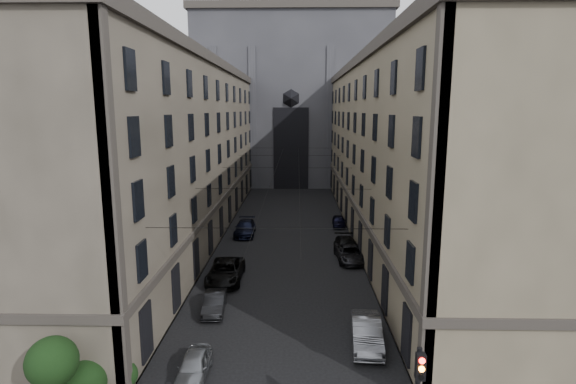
# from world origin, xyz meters

# --- Properties ---
(sidewalk_left) EXTENTS (7.00, 80.00, 0.15)m
(sidewalk_left) POSITION_xyz_m (-10.50, 36.00, 0.07)
(sidewalk_left) COLOR #383533
(sidewalk_left) RESTS_ON ground
(sidewalk_right) EXTENTS (7.00, 80.00, 0.15)m
(sidewalk_right) POSITION_xyz_m (10.50, 36.00, 0.07)
(sidewalk_right) COLOR #383533
(sidewalk_right) RESTS_ON ground
(building_left) EXTENTS (13.60, 60.60, 18.85)m
(building_left) POSITION_xyz_m (-13.44, 36.00, 9.34)
(building_left) COLOR #464036
(building_left) RESTS_ON ground
(building_right) EXTENTS (13.60, 60.60, 18.85)m
(building_right) POSITION_xyz_m (13.44, 36.00, 9.34)
(building_right) COLOR brown
(building_right) RESTS_ON ground
(gothic_tower) EXTENTS (35.00, 23.00, 58.00)m
(gothic_tower) POSITION_xyz_m (0.00, 74.96, 17.80)
(gothic_tower) COLOR #2D2D33
(gothic_tower) RESTS_ON ground
(shrub_cluster) EXTENTS (3.90, 4.40, 3.90)m
(shrub_cluster) POSITION_xyz_m (-8.72, 5.01, 1.80)
(shrub_cluster) COLOR black
(shrub_cluster) RESTS_ON sidewalk_left
(tram_wires) EXTENTS (14.00, 60.00, 0.43)m
(tram_wires) POSITION_xyz_m (0.00, 35.63, 7.25)
(tram_wires) COLOR black
(tram_wires) RESTS_ON ground
(car_left_near) EXTENTS (1.56, 3.79, 1.29)m
(car_left_near) POSITION_xyz_m (-4.20, 8.00, 0.64)
(car_left_near) COLOR gray
(car_left_near) RESTS_ON ground
(car_left_midnear) EXTENTS (1.65, 4.07, 1.31)m
(car_left_midnear) POSITION_xyz_m (-4.52, 15.68, 0.66)
(car_left_midnear) COLOR black
(car_left_midnear) RESTS_ON ground
(car_left_midfar) EXTENTS (2.70, 5.82, 1.62)m
(car_left_midfar) POSITION_xyz_m (-4.67, 21.36, 0.81)
(car_left_midfar) COLOR black
(car_left_midfar) RESTS_ON ground
(car_left_far) EXTENTS (2.25, 5.35, 1.54)m
(car_left_far) POSITION_xyz_m (-4.65, 34.90, 0.77)
(car_left_far) COLOR black
(car_left_far) RESTS_ON ground
(car_right_near) EXTENTS (2.06, 5.01, 1.61)m
(car_right_near) POSITION_xyz_m (5.24, 11.47, 0.81)
(car_right_near) COLOR slate
(car_right_near) RESTS_ON ground
(car_right_midnear) EXTENTS (2.70, 5.25, 1.41)m
(car_right_midnear) POSITION_xyz_m (5.96, 26.47, 0.71)
(car_right_midnear) COLOR black
(car_right_midnear) RESTS_ON ground
(car_right_midfar) EXTENTS (2.38, 5.51, 1.58)m
(car_right_midfar) POSITION_xyz_m (5.90, 28.03, 0.79)
(car_right_midfar) COLOR black
(car_right_midfar) RESTS_ON ground
(car_right_far) EXTENTS (1.64, 3.79, 1.27)m
(car_right_far) POSITION_xyz_m (6.07, 38.71, 0.64)
(car_right_far) COLOR black
(car_right_far) RESTS_ON ground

